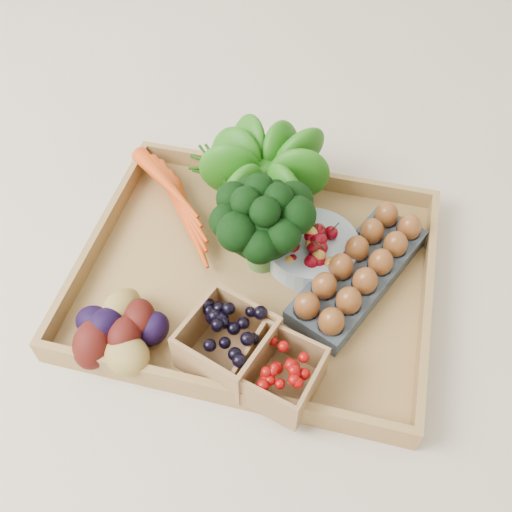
% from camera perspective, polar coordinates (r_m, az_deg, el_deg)
% --- Properties ---
extents(ground, '(4.00, 4.00, 0.00)m').
position_cam_1_polar(ground, '(0.94, 0.00, -2.27)').
color(ground, beige).
rests_on(ground, ground).
extents(tray, '(0.55, 0.45, 0.01)m').
position_cam_1_polar(tray, '(0.93, 0.00, -2.00)').
color(tray, '#A07943').
rests_on(tray, ground).
extents(carrots, '(0.21, 0.15, 0.05)m').
position_cam_1_polar(carrots, '(1.00, -7.47, 5.20)').
color(carrots, '#CB3E0E').
rests_on(carrots, tray).
extents(lettuce, '(0.16, 0.16, 0.16)m').
position_cam_1_polar(lettuce, '(0.97, 0.81, 8.48)').
color(lettuce, '#175B0E').
rests_on(lettuce, tray).
extents(broccoli, '(0.16, 0.16, 0.12)m').
position_cam_1_polar(broccoli, '(0.89, 0.57, 1.83)').
color(broccoli, black).
rests_on(broccoli, tray).
extents(cherry_bowl, '(0.15, 0.15, 0.04)m').
position_cam_1_polar(cherry_bowl, '(0.94, 5.62, 0.68)').
color(cherry_bowl, '#8C9EA5').
rests_on(cherry_bowl, tray).
extents(egg_carton, '(0.20, 0.29, 0.03)m').
position_cam_1_polar(egg_carton, '(0.92, 10.20, -1.90)').
color(egg_carton, '#3D454D').
rests_on(egg_carton, tray).
extents(potatoes, '(0.15, 0.15, 0.09)m').
position_cam_1_polar(potatoes, '(0.85, -13.22, -6.24)').
color(potatoes, '#360B08').
rests_on(potatoes, tray).
extents(punnet_blackberry, '(0.14, 0.14, 0.08)m').
position_cam_1_polar(punnet_blackberry, '(0.81, -2.88, -8.63)').
color(punnet_blackberry, black).
rests_on(punnet_blackberry, tray).
extents(punnet_raspberry, '(0.12, 0.12, 0.07)m').
position_cam_1_polar(punnet_raspberry, '(0.79, 2.39, -11.65)').
color(punnet_raspberry, '#760605').
rests_on(punnet_raspberry, tray).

